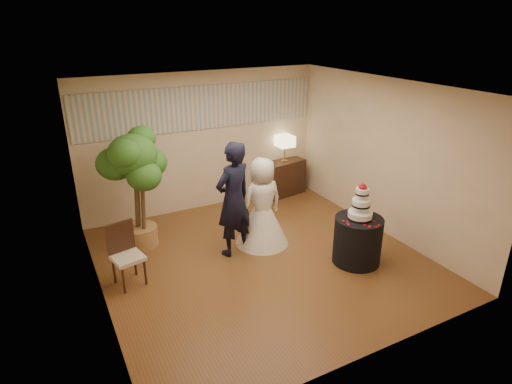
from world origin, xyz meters
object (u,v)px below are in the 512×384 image
side_chair (128,256)px  bride (262,202)px  cake_table (357,240)px  table_lamp (285,149)px  console (284,178)px  ficus_tree (136,190)px  wedding_cake (361,201)px  groom (234,199)px

side_chair → bride: bearing=-7.6°
bride → cake_table: size_ratio=2.02×
bride → table_lamp: 2.35m
bride → console: (1.52, 1.77, -0.40)m
bride → table_lamp: bride is taller
side_chair → console: bearing=14.5°
ficus_tree → side_chair: ficus_tree is taller
cake_table → wedding_cake: bearing=0.0°
side_chair → table_lamp: bearing=14.5°
cake_table → side_chair: bearing=162.6°
bride → wedding_cake: 1.68m
bride → side_chair: bride is taller
bride → ficus_tree: bearing=-29.9°
console → side_chair: 4.36m
cake_table → console: 3.08m
groom → console: size_ratio=2.07×
bride → wedding_cake: bearing=125.1°
cake_table → wedding_cake: size_ratio=1.31×
wedding_cake → side_chair: wedding_cake is taller
table_lamp → console: bearing=0.0°
side_chair → groom: bearing=-8.1°
groom → ficus_tree: bearing=-54.4°
groom → bride: (0.57, 0.07, -0.19)m
wedding_cake → table_lamp: (0.46, 3.05, -0.00)m
groom → wedding_cake: (1.64, -1.21, 0.10)m
table_lamp → ficus_tree: size_ratio=0.27×
groom → side_chair: 1.86m
groom → side_chair: (-1.79, -0.14, -0.50)m
console → table_lamp: 0.68m
wedding_cake → side_chair: (-3.43, 1.07, -0.60)m
groom → table_lamp: bearing=-157.4°
cake_table → console: (0.46, 3.05, 0.00)m
cake_table → table_lamp: table_lamp is taller
wedding_cake → console: 3.16m
bride → cake_table: bearing=125.1°
groom → side_chair: bearing=-14.4°
groom → table_lamp: groom is taller
table_lamp → groom: bearing=-138.7°
bride → table_lamp: (1.52, 1.77, 0.29)m
groom → console: 2.85m
cake_table → side_chair: side_chair is taller
wedding_cake → ficus_tree: size_ratio=0.28×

